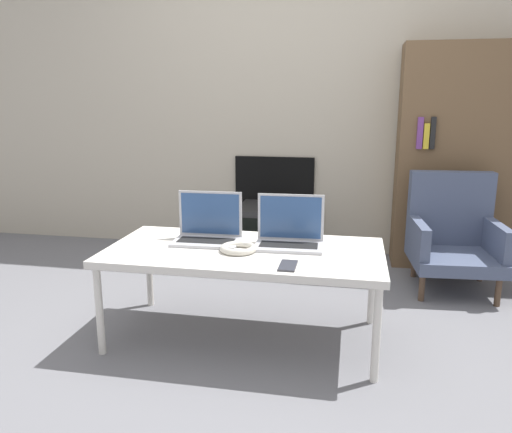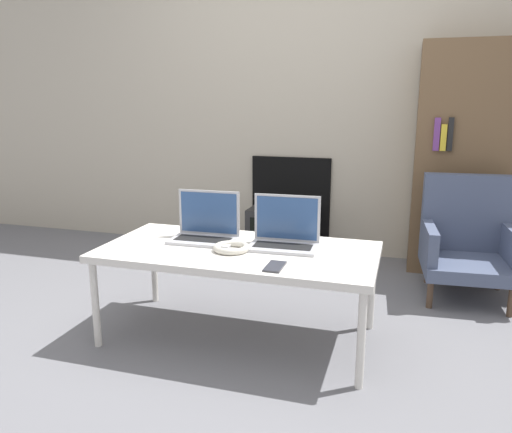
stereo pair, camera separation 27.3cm
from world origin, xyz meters
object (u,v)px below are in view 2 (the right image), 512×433
object	(u,v)px
phone	(275,266)
headphones	(231,248)
laptop_left	(206,228)
laptop_right	(285,235)
armchair	(467,239)
tv	(283,233)

from	to	relation	value
phone	headphones	bearing A→B (deg)	146.15
headphones	phone	xyz separation A→B (m)	(0.27, -0.18, -0.01)
laptop_left	headphones	world-z (taller)	laptop_left
laptop_right	headphones	size ratio (longest dim) A/B	1.92
laptop_right	armchair	size ratio (longest dim) A/B	0.47
headphones	tv	world-z (taller)	headphones
laptop_left	laptop_right	distance (m)	0.43
laptop_left	armchair	xyz separation A→B (m)	(1.38, 0.89, -0.18)
laptop_right	armchair	bearing A→B (deg)	40.75
phone	tv	size ratio (longest dim) A/B	0.31
laptop_left	armchair	bearing A→B (deg)	31.09
laptop_left	laptop_right	size ratio (longest dim) A/B	0.99
armchair	laptop_right	bearing A→B (deg)	-141.19
laptop_left	phone	xyz separation A→B (m)	(0.46, -0.32, -0.06)
laptop_left	headphones	xyz separation A→B (m)	(0.19, -0.14, -0.05)
headphones	tv	bearing A→B (deg)	93.37
tv	phone	bearing A→B (deg)	-77.48
laptop_right	armchair	world-z (taller)	armchair
headphones	tv	distance (m)	1.42
laptop_right	phone	xyz separation A→B (m)	(0.04, -0.32, -0.06)
headphones	armchair	distance (m)	1.58
armchair	phone	bearing A→B (deg)	-131.35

